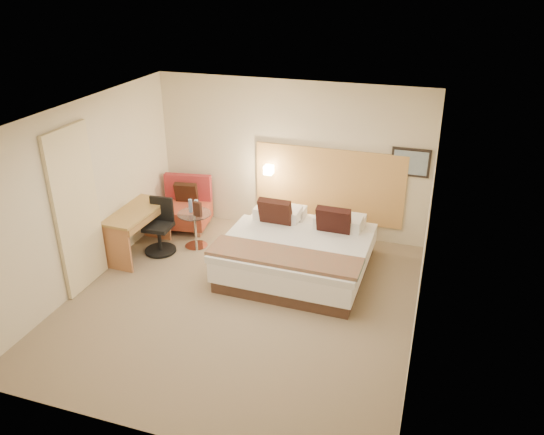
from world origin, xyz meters
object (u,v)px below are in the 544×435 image
(side_table, at_px, (195,228))
(desk_chair, at_px, (160,230))
(lounge_chair, at_px, (185,208))
(desk, at_px, (137,220))
(bed, at_px, (298,251))

(side_table, relative_size, desk_chair, 0.76)
(lounge_chair, height_order, desk, lounge_chair)
(bed, xyz_separation_m, desk, (-2.66, -0.26, 0.27))
(lounge_chair, relative_size, side_table, 1.40)
(desk, bearing_deg, desk_chair, 32.17)
(side_table, height_order, desk_chair, desk_chair)
(lounge_chair, distance_m, desk, 1.23)
(desk, xyz_separation_m, desk_chair, (0.30, 0.19, -0.24))
(lounge_chair, xyz_separation_m, desk_chair, (0.03, -0.99, 0.01))
(lounge_chair, bearing_deg, desk_chair, -88.36)
(bed, relative_size, desk, 1.74)
(bed, xyz_separation_m, side_table, (-1.87, 0.24, 0.01))
(lounge_chair, bearing_deg, bed, -20.95)
(lounge_chair, xyz_separation_m, desk, (-0.27, -1.18, 0.25))
(lounge_chair, xyz_separation_m, side_table, (0.52, -0.68, -0.02))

